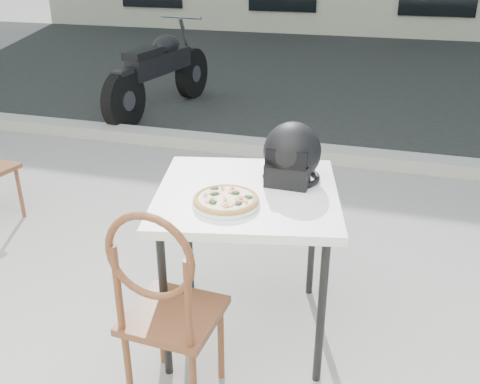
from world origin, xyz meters
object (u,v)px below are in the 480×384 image
(plate, at_px, (226,203))
(helmet, at_px, (292,156))
(cafe_table_main, at_px, (247,204))
(motorcycle, at_px, (161,73))
(pizza, at_px, (226,199))
(cafe_chair_main, at_px, (164,300))

(plate, bearing_deg, helmet, 59.05)
(plate, distance_m, helmet, 0.44)
(cafe_table_main, bearing_deg, motorcycle, 120.12)
(pizza, bearing_deg, motorcycle, 118.42)
(cafe_table_main, relative_size, cafe_chair_main, 1.02)
(motorcycle, bearing_deg, pizza, -53.76)
(cafe_table_main, distance_m, cafe_chair_main, 0.64)
(plate, relative_size, helmet, 1.31)
(helmet, height_order, motorcycle, helmet)
(plate, height_order, cafe_chair_main, cafe_chair_main)
(cafe_chair_main, distance_m, motorcycle, 4.71)
(motorcycle, bearing_deg, helmet, -48.79)
(plate, distance_m, cafe_chair_main, 0.51)
(cafe_chair_main, bearing_deg, helmet, -111.31)
(plate, bearing_deg, motorcycle, 118.42)
(cafe_chair_main, relative_size, motorcycle, 0.46)
(pizza, height_order, motorcycle, motorcycle)
(pizza, distance_m, motorcycle, 4.42)
(helmet, bearing_deg, plate, -119.39)
(motorcycle, bearing_deg, cafe_table_main, -52.07)
(plate, xyz_separation_m, motorcycle, (-2.10, 3.87, -0.34))
(cafe_table_main, distance_m, helmet, 0.32)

